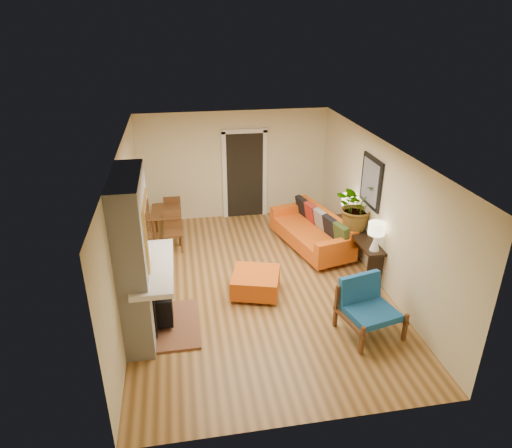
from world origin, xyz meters
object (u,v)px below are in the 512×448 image
object	(u,v)px
dining_table	(170,216)
console_table	(358,239)
lamp_near	(376,233)
ottoman	(256,282)
blue_chair	(367,304)
sofa	(314,231)
houseplant	(357,205)
lamp_far	(349,204)

from	to	relation	value
dining_table	console_table	size ratio (longest dim) A/B	0.84
dining_table	lamp_near	distance (m)	4.50
ottoman	blue_chair	xyz separation A→B (m)	(1.54, -1.30, 0.24)
dining_table	ottoman	bearing A→B (deg)	-59.29
sofa	lamp_near	bearing A→B (deg)	-69.58
dining_table	lamp_near	bearing A→B (deg)	-35.21
lamp_near	houseplant	distance (m)	0.94
dining_table	lamp_near	xyz separation A→B (m)	(3.65, -2.58, 0.51)
console_table	houseplant	size ratio (longest dim) A/B	1.87
lamp_far	ottoman	bearing A→B (deg)	-148.51
lamp_near	sofa	bearing A→B (deg)	110.42
dining_table	houseplant	bearing A→B (deg)	-24.38
sofa	blue_chair	distance (m)	2.88
console_table	lamp_far	world-z (taller)	lamp_far
lamp_far	lamp_near	bearing A→B (deg)	-90.00
console_table	ottoman	bearing A→B (deg)	-162.94
console_table	sofa	bearing A→B (deg)	123.76
houseplant	lamp_near	bearing A→B (deg)	-89.38
ottoman	lamp_far	distance (m)	2.66
blue_chair	lamp_near	bearing A→B (deg)	63.17
sofa	houseplant	xyz separation A→B (m)	(0.60, -0.72, 0.85)
dining_table	houseplant	distance (m)	4.05
console_table	houseplant	xyz separation A→B (m)	(-0.01, 0.20, 0.64)
sofa	houseplant	bearing A→B (deg)	-50.01
sofa	lamp_far	bearing A→B (deg)	-22.67
dining_table	lamp_far	distance (m)	3.87
dining_table	console_table	bearing A→B (deg)	-26.85
sofa	dining_table	xyz separation A→B (m)	(-3.04, 0.93, 0.18)
ottoman	console_table	xyz separation A→B (m)	(2.16, 0.66, 0.34)
sofa	lamp_far	xyz separation A→B (m)	(0.61, -0.26, 0.69)
lamp_near	lamp_far	xyz separation A→B (m)	(0.00, 1.39, 0.00)
lamp_near	lamp_far	bearing A→B (deg)	90.00
sofa	houseplant	distance (m)	1.26
ottoman	lamp_near	xyz separation A→B (m)	(2.16, -0.07, 0.82)
console_table	dining_table	bearing A→B (deg)	153.15
blue_chair	houseplant	world-z (taller)	houseplant
lamp_near	houseplant	bearing A→B (deg)	90.62
ottoman	lamp_near	world-z (taller)	lamp_near
blue_chair	dining_table	world-z (taller)	blue_chair
sofa	dining_table	bearing A→B (deg)	162.95
blue_chair	console_table	world-z (taller)	blue_chair
blue_chair	lamp_far	distance (m)	2.76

